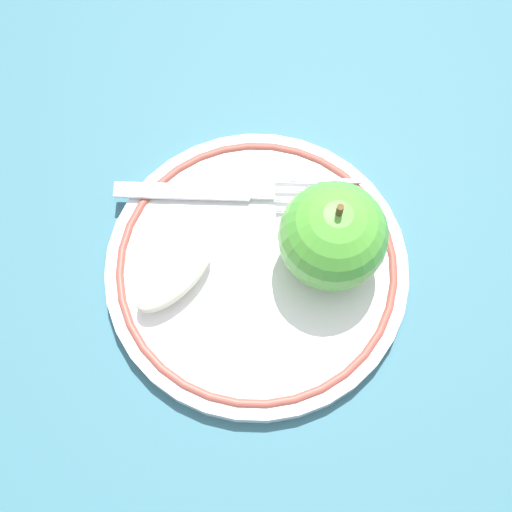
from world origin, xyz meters
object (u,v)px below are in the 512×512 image
(apple_slice_front, at_px, (174,276))
(fork, at_px, (230,193))
(plate, at_px, (256,270))
(apple_red_whole, at_px, (333,236))

(apple_slice_front, xyz_separation_m, fork, (0.00, -0.08, -0.01))
(apple_slice_front, bearing_deg, fork, -165.18)
(plate, distance_m, fork, 0.06)
(apple_red_whole, xyz_separation_m, apple_slice_front, (0.08, 0.07, -0.03))
(apple_red_whole, relative_size, fork, 0.49)
(apple_slice_front, bearing_deg, plate, 145.15)
(plate, bearing_deg, apple_slice_front, 41.27)
(plate, height_order, fork, fork)
(plate, height_order, apple_red_whole, apple_red_whole)
(plate, xyz_separation_m, apple_red_whole, (-0.04, -0.03, 0.04))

